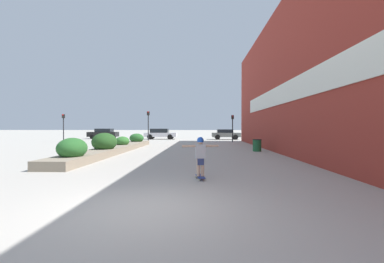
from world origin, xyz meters
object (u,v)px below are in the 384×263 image
object	(u,v)px
skateboarder	(200,152)
car_center_left	(160,134)
skateboard	(200,177)
car_leftmost	(289,134)
traffic_light_left	(148,121)
car_center_right	(103,133)
traffic_light_right	(233,124)
trash_bin	(257,145)
traffic_light_far_left	(63,123)
car_rightmost	(226,134)

from	to	relation	value
skateboarder	car_center_left	xyz separation A→B (m)	(-5.73, 27.87, -0.08)
skateboard	car_center_left	size ratio (longest dim) A/B	0.17
skateboard	car_leftmost	distance (m)	30.69
skateboard	car_leftmost	size ratio (longest dim) A/B	0.18
car_center_left	car_leftmost	bearing A→B (deg)	90.56
skateboarder	traffic_light_left	xyz separation A→B (m)	(-6.16, 21.50, 1.54)
car_center_right	traffic_light_right	distance (m)	19.84
skateboarder	car_center_left	distance (m)	28.46
car_leftmost	skateboard	bearing A→B (deg)	-23.88
skateboard	trash_bin	size ratio (longest dim) A/B	0.89
skateboarder	car_center_left	world-z (taller)	car_center_left
car_center_right	traffic_light_far_left	size ratio (longest dim) A/B	1.30
skateboarder	traffic_light_left	bearing A→B (deg)	96.13
skateboarder	trash_bin	distance (m)	10.64
car_center_left	traffic_light_right	xyz separation A→B (m)	(9.36, -6.82, 1.33)
skateboard	skateboarder	size ratio (longest dim) A/B	0.59
car_center_right	traffic_light_far_left	world-z (taller)	traffic_light_far_left
car_rightmost	traffic_light_far_left	world-z (taller)	traffic_light_far_left
car_leftmost	traffic_light_right	world-z (taller)	traffic_light_right
skateboard	car_leftmost	bearing A→B (deg)	56.26
car_leftmost	car_rightmost	bearing A→B (deg)	-86.81
car_rightmost	car_center_left	bearing A→B (deg)	-92.00
trash_bin	car_leftmost	distance (m)	20.06
car_rightmost	traffic_light_right	distance (m)	6.64
trash_bin	traffic_light_left	world-z (taller)	traffic_light_left
trash_bin	car_rightmost	world-z (taller)	car_rightmost
skateboard	traffic_light_left	world-z (taller)	traffic_light_left
trash_bin	car_center_left	world-z (taller)	car_center_left
skateboard	traffic_light_right	xyz separation A→B (m)	(3.63, 21.06, 2.05)
car_leftmost	trash_bin	bearing A→B (deg)	-24.89
skateboarder	traffic_light_left	distance (m)	22.42
trash_bin	traffic_light_right	distance (m)	11.33
skateboard	traffic_light_far_left	size ratio (longest dim) A/B	0.23
car_center_left	traffic_light_right	bearing A→B (deg)	53.93
trash_bin	traffic_light_right	size ratio (longest dim) A/B	0.28
car_leftmost	traffic_light_left	bearing A→B (deg)	-70.57
car_rightmost	traffic_light_left	size ratio (longest dim) A/B	1.11
trash_bin	skateboarder	bearing A→B (deg)	-111.98
traffic_light_left	car_center_left	bearing A→B (deg)	86.13
car_center_left	car_rightmost	world-z (taller)	car_center_left
car_leftmost	traffic_light_far_left	world-z (taller)	traffic_light_far_left
trash_bin	car_center_right	size ratio (longest dim) A/B	0.20
car_center_left	traffic_light_far_left	size ratio (longest dim) A/B	1.40
trash_bin	car_leftmost	xyz separation A→B (m)	(8.44, 18.20, 0.30)
traffic_light_right	traffic_light_far_left	bearing A→B (deg)	179.99
skateboard	car_center_left	distance (m)	28.47
traffic_light_left	car_leftmost	bearing A→B (deg)	19.43
skateboarder	car_leftmost	xyz separation A→B (m)	(12.42, 28.05, -0.15)
skateboard	trash_bin	distance (m)	10.63
skateboard	traffic_light_right	world-z (taller)	traffic_light_right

